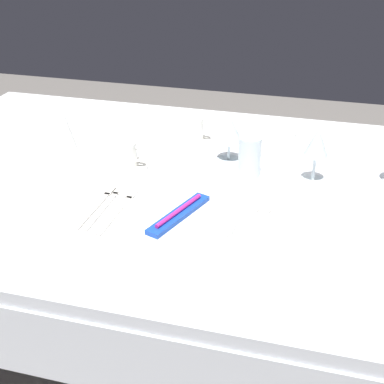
# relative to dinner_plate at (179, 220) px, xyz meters

# --- Properties ---
(ground_plane) EXTENTS (6.00, 6.00, 0.00)m
(ground_plane) POSITION_rel_dinner_plate_xyz_m (-0.04, 0.22, -0.75)
(ground_plane) COLOR slate
(dining_table) EXTENTS (1.80, 1.11, 0.74)m
(dining_table) POSITION_rel_dinner_plate_xyz_m (-0.04, 0.22, -0.09)
(dining_table) COLOR white
(dining_table) RESTS_ON ground
(dinner_plate) EXTENTS (0.27, 0.27, 0.02)m
(dinner_plate) POSITION_rel_dinner_plate_xyz_m (0.00, 0.00, 0.00)
(dinner_plate) COLOR white
(dinner_plate) RESTS_ON dining_table
(toothbrush_package) EXTENTS (0.11, 0.21, 0.02)m
(toothbrush_package) POSITION_rel_dinner_plate_xyz_m (-0.00, 0.00, 0.02)
(toothbrush_package) COLOR blue
(toothbrush_package) RESTS_ON dinner_plate
(fork_outer) EXTENTS (0.03, 0.22, 0.00)m
(fork_outer) POSITION_rel_dinner_plate_xyz_m (-0.16, 0.02, -0.01)
(fork_outer) COLOR beige
(fork_outer) RESTS_ON dining_table
(fork_inner) EXTENTS (0.02, 0.22, 0.00)m
(fork_inner) POSITION_rel_dinner_plate_xyz_m (-0.20, 0.03, -0.01)
(fork_inner) COLOR beige
(fork_inner) RESTS_ON dining_table
(fork_salad) EXTENTS (0.02, 0.21, 0.00)m
(fork_salad) POSITION_rel_dinner_plate_xyz_m (-0.22, 0.02, -0.01)
(fork_salad) COLOR beige
(fork_salad) RESTS_ON dining_table
(spoon_soup) EXTENTS (0.03, 0.21, 0.01)m
(spoon_soup) POSITION_rel_dinner_plate_xyz_m (0.17, 0.05, -0.01)
(spoon_soup) COLOR beige
(spoon_soup) RESTS_ON dining_table
(spoon_dessert) EXTENTS (0.03, 0.23, 0.01)m
(spoon_dessert) POSITION_rel_dinner_plate_xyz_m (0.20, 0.05, -0.01)
(spoon_dessert) COLOR beige
(spoon_dessert) RESTS_ON dining_table
(saucer_left) EXTENTS (0.13, 0.13, 0.01)m
(saucer_left) POSITION_rel_dinner_plate_xyz_m (-0.23, 0.24, -0.00)
(saucer_left) COLOR white
(saucer_left) RESTS_ON dining_table
(coffee_cup_left) EXTENTS (0.10, 0.08, 0.07)m
(coffee_cup_left) POSITION_rel_dinner_plate_xyz_m (-0.23, 0.24, 0.04)
(coffee_cup_left) COLOR white
(coffee_cup_left) RESTS_ON saucer_left
(saucer_right) EXTENTS (0.12, 0.12, 0.01)m
(saucer_right) POSITION_rel_dinner_plate_xyz_m (0.26, 0.44, -0.00)
(saucer_right) COLOR white
(saucer_right) RESTS_ON dining_table
(coffee_cup_right) EXTENTS (0.10, 0.08, 0.07)m
(coffee_cup_right) POSITION_rel_dinner_plate_xyz_m (0.27, 0.44, 0.04)
(coffee_cup_right) COLOR white
(coffee_cup_right) RESTS_ON saucer_right
(saucer_far) EXTENTS (0.13, 0.13, 0.01)m
(saucer_far) POSITION_rel_dinner_plate_xyz_m (-0.10, 0.48, -0.00)
(saucer_far) COLOR white
(saucer_far) RESTS_ON dining_table
(coffee_cup_far) EXTENTS (0.11, 0.08, 0.07)m
(coffee_cup_far) POSITION_rel_dinner_plate_xyz_m (-0.10, 0.48, 0.04)
(coffee_cup_far) COLOR white
(coffee_cup_far) RESTS_ON saucer_far
(wine_glass_centre) EXTENTS (0.07, 0.07, 0.16)m
(wine_glass_centre) POSITION_rel_dinner_plate_xyz_m (0.29, 0.29, 0.10)
(wine_glass_centre) COLOR silver
(wine_glass_centre) RESTS_ON dining_table
(wine_glass_right) EXTENTS (0.08, 0.08, 0.14)m
(wine_glass_right) POSITION_rel_dinner_plate_xyz_m (0.05, 0.37, 0.08)
(wine_glass_right) COLOR silver
(wine_glass_right) RESTS_ON dining_table
(drink_tumbler) EXTENTS (0.06, 0.06, 0.11)m
(drink_tumbler) POSITION_rel_dinner_plate_xyz_m (0.12, 0.29, 0.04)
(drink_tumbler) COLOR silver
(drink_tumbler) RESTS_ON dining_table
(napkin_folded) EXTENTS (0.07, 0.07, 0.15)m
(napkin_folded) POSITION_rel_dinner_plate_xyz_m (-0.43, 0.28, 0.07)
(napkin_folded) COLOR white
(napkin_folded) RESTS_ON dining_table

